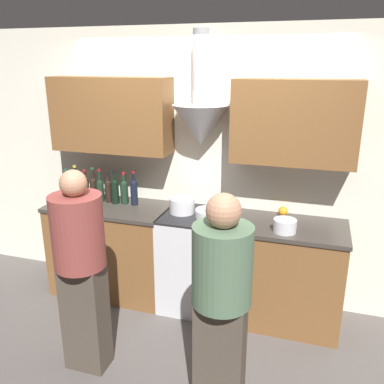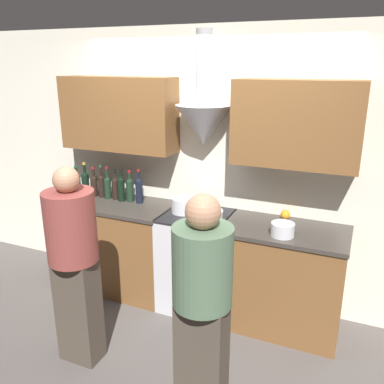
{
  "view_description": "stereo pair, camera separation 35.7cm",
  "coord_description": "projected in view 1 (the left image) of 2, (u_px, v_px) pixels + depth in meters",
  "views": [
    {
      "loc": [
        1.02,
        -3.01,
        2.28
      ],
      "look_at": [
        0.0,
        0.24,
        1.19
      ],
      "focal_mm": 38.0,
      "sensor_mm": 36.0,
      "label": 1
    },
    {
      "loc": [
        1.35,
        -2.88,
        2.28
      ],
      "look_at": [
        0.0,
        0.24,
        1.19
      ],
      "focal_mm": 38.0,
      "sensor_mm": 36.0,
      "label": 2
    }
  ],
  "objects": [
    {
      "name": "wine_bottle_1",
      "position": [
        76.0,
        186.0,
        4.14
      ],
      "size": [
        0.08,
        0.08,
        0.35
      ],
      "color": "black",
      "rests_on": "counter_left"
    },
    {
      "name": "stove_range",
      "position": [
        195.0,
        260.0,
        3.89
      ],
      "size": [
        0.6,
        0.6,
        0.94
      ],
      "color": "silver",
      "rests_on": "ground_plane"
    },
    {
      "name": "wall_back",
      "position": [
        202.0,
        153.0,
        3.84
      ],
      "size": [
        8.4,
        0.51,
        2.6
      ],
      "color": "silver",
      "rests_on": "ground_plane"
    },
    {
      "name": "counter_left",
      "position": [
        112.0,
        248.0,
        4.14
      ],
      "size": [
        1.2,
        0.62,
        0.94
      ],
      "color": "brown",
      "rests_on": "ground_plane"
    },
    {
      "name": "wine_bottle_8",
      "position": [
        134.0,
        191.0,
        3.96
      ],
      "size": [
        0.07,
        0.07,
        0.34
      ],
      "color": "black",
      "rests_on": "counter_left"
    },
    {
      "name": "wine_bottle_7",
      "position": [
        124.0,
        191.0,
        4.0
      ],
      "size": [
        0.08,
        0.08,
        0.32
      ],
      "color": "black",
      "rests_on": "counter_left"
    },
    {
      "name": "person_foreground_right",
      "position": [
        221.0,
        299.0,
        2.58
      ],
      "size": [
        0.38,
        0.38,
        1.55
      ],
      "color": "#473D33",
      "rests_on": "ground_plane"
    },
    {
      "name": "mixing_bowl",
      "position": [
        209.0,
        213.0,
        3.68
      ],
      "size": [
        0.25,
        0.25,
        0.07
      ],
      "color": "silver",
      "rests_on": "stove_range"
    },
    {
      "name": "orange_fruit",
      "position": [
        283.0,
        211.0,
        3.7
      ],
      "size": [
        0.09,
        0.09,
        0.09
      ],
      "color": "orange",
      "rests_on": "counter_right"
    },
    {
      "name": "counter_right",
      "position": [
        282.0,
        273.0,
        3.65
      ],
      "size": [
        1.06,
        0.62,
        0.94
      ],
      "color": "brown",
      "rests_on": "ground_plane"
    },
    {
      "name": "ground_plane",
      "position": [
        184.0,
        323.0,
        3.72
      ],
      "size": [
        12.0,
        12.0,
        0.0
      ],
      "primitive_type": "plane",
      "color": "#4C4744"
    },
    {
      "name": "wine_bottle_6",
      "position": [
        115.0,
        190.0,
        4.0
      ],
      "size": [
        0.07,
        0.07,
        0.34
      ],
      "color": "black",
      "rests_on": "counter_left"
    },
    {
      "name": "wine_bottle_5",
      "position": [
        109.0,
        190.0,
        4.05
      ],
      "size": [
        0.07,
        0.07,
        0.31
      ],
      "color": "black",
      "rests_on": "counter_left"
    },
    {
      "name": "wine_bottle_2",
      "position": [
        86.0,
        188.0,
        4.12
      ],
      "size": [
        0.08,
        0.08,
        0.31
      ],
      "color": "black",
      "rests_on": "counter_left"
    },
    {
      "name": "wine_bottle_3",
      "position": [
        94.0,
        187.0,
        4.1
      ],
      "size": [
        0.07,
        0.07,
        0.34
      ],
      "color": "black",
      "rests_on": "counter_left"
    },
    {
      "name": "wine_bottle_4",
      "position": [
        100.0,
        189.0,
        4.06
      ],
      "size": [
        0.07,
        0.07,
        0.33
      ],
      "color": "black",
      "rests_on": "counter_left"
    },
    {
      "name": "saucepan",
      "position": [
        285.0,
        226.0,
        3.35
      ],
      "size": [
        0.19,
        0.19,
        0.11
      ],
      "color": "silver",
      "rests_on": "counter_right"
    },
    {
      "name": "person_foreground_left",
      "position": [
        81.0,
        266.0,
        2.95
      ],
      "size": [
        0.37,
        0.37,
        1.59
      ],
      "color": "#473D33",
      "rests_on": "ground_plane"
    },
    {
      "name": "stock_pot",
      "position": [
        182.0,
        205.0,
        3.78
      ],
      "size": [
        0.23,
        0.23,
        0.14
      ],
      "color": "silver",
      "rests_on": "stove_range"
    },
    {
      "name": "wine_bottle_0",
      "position": [
        67.0,
        186.0,
        4.16
      ],
      "size": [
        0.08,
        0.08,
        0.31
      ],
      "color": "black",
      "rests_on": "counter_left"
    }
  ]
}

